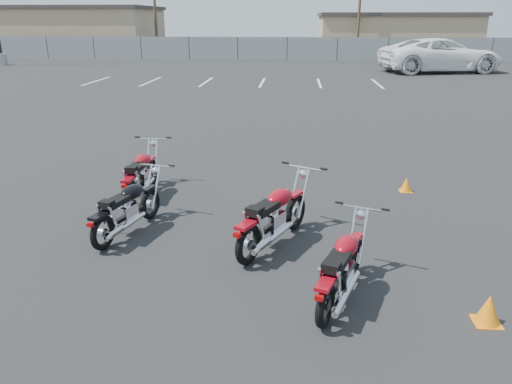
# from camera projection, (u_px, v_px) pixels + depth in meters

# --- Properties ---
(ground) EXTENTS (120.00, 120.00, 0.00)m
(ground) POSITION_uv_depth(u_px,v_px,m) (240.00, 246.00, 7.44)
(ground) COLOR black
(ground) RESTS_ON ground
(motorcycle_front_red) EXTENTS (0.75, 1.95, 0.95)m
(motorcycle_front_red) POSITION_uv_depth(u_px,v_px,m) (141.00, 175.00, 9.37)
(motorcycle_front_red) COLOR black
(motorcycle_front_red) RESTS_ON ground
(motorcycle_second_black) EXTENTS (0.91, 1.85, 0.91)m
(motorcycle_second_black) POSITION_uv_depth(u_px,v_px,m) (128.00, 208.00, 7.76)
(motorcycle_second_black) COLOR black
(motorcycle_second_black) RESTS_ON ground
(motorcycle_third_red) EXTENTS (1.30, 1.99, 1.01)m
(motorcycle_third_red) POSITION_uv_depth(u_px,v_px,m) (274.00, 217.00, 7.31)
(motorcycle_third_red) COLOR black
(motorcycle_third_red) RESTS_ON ground
(motorcycle_rear_red) EXTENTS (1.01, 1.82, 0.91)m
(motorcycle_rear_red) POSITION_uv_depth(u_px,v_px,m) (342.00, 268.00, 5.92)
(motorcycle_rear_red) COLOR black
(motorcycle_rear_red) RESTS_ON ground
(training_cone_near) EXTENTS (0.24, 0.24, 0.28)m
(training_cone_near) POSITION_uv_depth(u_px,v_px,m) (406.00, 184.00, 9.74)
(training_cone_near) COLOR orange
(training_cone_near) RESTS_ON ground
(training_cone_far) EXTENTS (0.29, 0.29, 0.35)m
(training_cone_far) POSITION_uv_depth(u_px,v_px,m) (489.00, 309.00, 5.51)
(training_cone_far) COLOR orange
(training_cone_far) RESTS_ON ground
(chainlink_fence) EXTENTS (80.06, 0.06, 1.80)m
(chainlink_fence) POSITION_uv_depth(u_px,v_px,m) (287.00, 49.00, 40.09)
(chainlink_fence) COLOR slate
(chainlink_fence) RESTS_ON ground
(tan_building_west) EXTENTS (18.40, 10.40, 4.30)m
(tan_building_west) POSITION_uv_depth(u_px,v_px,m) (60.00, 30.00, 47.89)
(tan_building_west) COLOR tan
(tan_building_west) RESTS_ON ground
(tan_building_east) EXTENTS (14.40, 9.40, 3.70)m
(tan_building_east) POSITION_uv_depth(u_px,v_px,m) (394.00, 33.00, 47.50)
(tan_building_east) COLOR tan
(tan_building_east) RESTS_ON ground
(utility_pole_b) EXTENTS (1.80, 0.24, 9.00)m
(utility_pole_b) POSITION_uv_depth(u_px,v_px,m) (154.00, 1.00, 44.44)
(utility_pole_b) COLOR #483321
(utility_pole_b) RESTS_ON ground
(utility_pole_c) EXTENTS (1.80, 0.24, 9.00)m
(utility_pole_c) POSITION_uv_depth(u_px,v_px,m) (360.00, 0.00, 42.16)
(utility_pole_c) COLOR #483321
(utility_pole_c) RESTS_ON ground
(parking_line_stripes) EXTENTS (15.12, 4.00, 0.01)m
(parking_line_stripes) POSITION_uv_depth(u_px,v_px,m) (234.00, 82.00, 26.45)
(parking_line_stripes) COLOR silver
(parking_line_stripes) RESTS_ON ground
(white_van) EXTENTS (5.25, 9.15, 3.27)m
(white_van) POSITION_uv_depth(u_px,v_px,m) (442.00, 45.00, 30.83)
(white_van) COLOR white
(white_van) RESTS_ON ground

